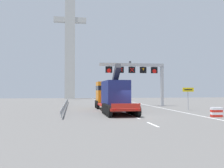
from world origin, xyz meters
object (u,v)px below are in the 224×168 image
(heavy_haul_truck_red, at_px, (111,94))
(bridge_pylon_distant, at_px, (70,34))
(overhead_lane_gantry, at_px, (140,72))
(crash_barrier_striped, at_px, (216,112))
(exit_sign_yellow, at_px, (188,93))

(heavy_haul_truck_red, xyz_separation_m, bridge_pylon_distant, (-5.40, 41.36, 16.32))
(overhead_lane_gantry, bearing_deg, bridge_pylon_distant, 108.35)
(crash_barrier_striped, bearing_deg, heavy_haul_truck_red, 135.70)
(crash_barrier_striped, height_order, bridge_pylon_distant, bridge_pylon_distant)
(exit_sign_yellow, height_order, bridge_pylon_distant, bridge_pylon_distant)
(exit_sign_yellow, xyz_separation_m, bridge_pylon_distant, (-15.01, 42.03, 16.18))
(overhead_lane_gantry, xyz_separation_m, bridge_pylon_distant, (-11.12, 33.53, 12.93))
(exit_sign_yellow, relative_size, crash_barrier_striped, 2.71)
(crash_barrier_striped, bearing_deg, exit_sign_yellow, 83.08)
(exit_sign_yellow, distance_m, bridge_pylon_distant, 47.47)
(heavy_haul_truck_red, xyz_separation_m, crash_barrier_striped, (8.66, -8.45, -1.54))
(overhead_lane_gantry, distance_m, heavy_haul_truck_red, 10.27)
(heavy_haul_truck_red, bearing_deg, bridge_pylon_distant, 97.44)
(overhead_lane_gantry, relative_size, bridge_pylon_distant, 0.29)
(heavy_haul_truck_red, distance_m, exit_sign_yellow, 9.63)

